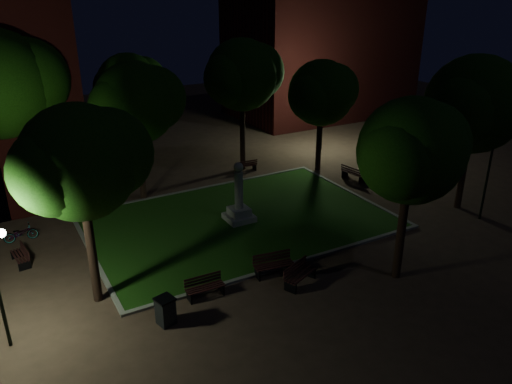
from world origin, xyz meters
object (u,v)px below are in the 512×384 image
at_px(bench_near_right, 299,275).
at_px(bench_left_side, 21,256).
at_px(bicycle, 21,233).
at_px(monument, 239,205).
at_px(bench_near_left, 273,265).
at_px(bench_west_near, 205,287).
at_px(bench_right_side, 353,174).
at_px(bench_far_side, 246,166).
at_px(trash_bin, 165,311).

height_order(bench_near_right, bench_left_side, bench_near_right).
bearing_deg(bench_left_side, bicycle, 166.65).
bearing_deg(bicycle, monument, -106.72).
relative_size(bench_near_left, bench_west_near, 1.14).
xyz_separation_m(monument, bench_near_right, (-0.59, -6.51, -0.52)).
bearing_deg(bench_right_side, bench_left_side, 83.50).
relative_size(bench_far_side, trash_bin, 1.37).
distance_m(bench_near_left, bench_near_right, 1.29).
xyz_separation_m(bench_near_left, bench_left_side, (-9.35, 6.27, -0.06)).
relative_size(bench_west_near, bench_far_side, 1.06).
distance_m(bench_near_right, trash_bin, 5.75).
distance_m(monument, bench_near_right, 6.56).
xyz_separation_m(bench_near_left, bench_right_side, (10.28, 7.17, -0.02)).
xyz_separation_m(bench_near_right, bench_west_near, (-3.78, 1.09, -0.03)).
distance_m(bench_far_side, bicycle, 14.58).
bearing_deg(bench_left_side, bench_near_left, 48.01).
distance_m(bench_near_left, trash_bin, 5.30).
height_order(bench_near_right, bench_far_side, bench_near_right).
bearing_deg(bench_near_left, trash_bin, -160.99).
distance_m(bench_near_left, bicycle, 12.55).
bearing_deg(bench_right_side, bench_near_left, 115.78).
height_order(monument, bench_left_side, monument).
bearing_deg(bench_far_side, bench_near_left, 69.56).
height_order(monument, bench_west_near, monument).
xyz_separation_m(monument, bench_west_near, (-4.37, -5.42, -0.55)).
relative_size(bench_near_right, bench_far_side, 1.18).
relative_size(monument, bench_left_side, 2.07).
distance_m(monument, bench_west_near, 6.99).
relative_size(bench_near_left, bench_far_side, 1.20).
distance_m(monument, bicycle, 10.78).
distance_m(bench_west_near, bicycle, 10.49).
relative_size(bench_near_right, bicycle, 1.13).
height_order(bench_near_right, bench_west_near, bench_near_right).
bearing_deg(trash_bin, bench_west_near, 24.95).
height_order(bench_right_side, trash_bin, trash_bin).
bearing_deg(bench_west_near, monument, 52.80).
height_order(bench_near_left, bicycle, bench_near_left).
bearing_deg(bench_right_side, bench_far_side, 38.55).
xyz_separation_m(trash_bin, bicycle, (-3.93, 9.60, -0.14)).
bearing_deg(bench_left_side, bench_far_side, 103.25).
bearing_deg(bench_near_left, bench_right_side, 43.18).
bearing_deg(bench_near_left, bench_near_right, -56.96).
height_order(bench_left_side, trash_bin, trash_bin).
bearing_deg(bench_right_side, trash_bin, 108.66).
bearing_deg(bench_near_right, bench_west_near, 140.92).
bearing_deg(trash_bin, monument, 45.02).
distance_m(bench_near_left, bench_right_side, 12.53).
height_order(bench_near_left, bench_near_right, bench_near_left).
height_order(bench_near_left, bench_left_side, bench_near_left).
relative_size(bench_west_near, bench_right_side, 0.91).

